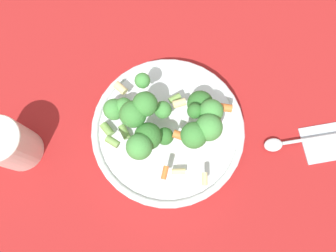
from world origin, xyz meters
TOP-DOWN VIEW (x-y plane):
  - ground_plane at (0.00, 0.00)m, footprint 3.00×3.00m
  - bowl at (0.00, 0.00)m, footprint 0.28×0.28m
  - pasta_salad at (0.00, -0.00)m, footprint 0.21×0.24m
  - cup at (0.24, -0.16)m, footprint 0.08×0.08m
  - napkin at (-0.24, 0.21)m, footprint 0.14×0.12m
  - spoon at (-0.18, 0.17)m, footprint 0.18×0.11m

SIDE VIEW (x-z plane):
  - ground_plane at x=0.00m, z-range 0.00..0.00m
  - napkin at x=-0.24m, z-range 0.00..0.01m
  - spoon at x=-0.18m, z-range 0.01..0.02m
  - bowl at x=0.00m, z-range 0.00..0.05m
  - cup at x=0.24m, z-range 0.00..0.11m
  - pasta_salad at x=0.00m, z-range 0.06..0.16m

